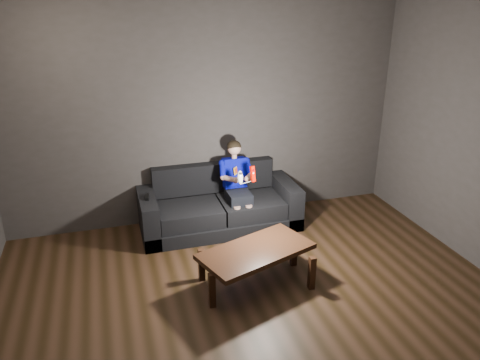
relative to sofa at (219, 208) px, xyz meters
name	(u,v)px	position (x,y,z in m)	size (l,w,h in m)	color
floor	(274,337)	(-0.05, -2.15, -0.25)	(5.00, 5.00, 0.00)	black
back_wall	(206,116)	(-0.05, 0.35, 1.10)	(5.00, 0.04, 2.70)	#383330
ceiling	(286,4)	(-0.05, -2.15, 2.45)	(5.00, 5.00, 0.02)	silver
sofa	(219,208)	(0.00, 0.00, 0.00)	(1.95, 0.84, 0.75)	black
child	(237,178)	(0.22, -0.05, 0.40)	(0.42, 0.51, 1.02)	black
wii_remote_red	(253,174)	(0.30, -0.45, 0.60)	(0.06, 0.08, 0.19)	#D20C00
nunchuk_white	(240,177)	(0.15, -0.44, 0.57)	(0.07, 0.11, 0.17)	silver
wii_remote_black	(147,197)	(-0.88, -0.07, 0.30)	(0.06, 0.17, 0.03)	black
coffee_table	(256,254)	(0.05, -1.35, 0.11)	(1.25, 0.91, 0.41)	black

